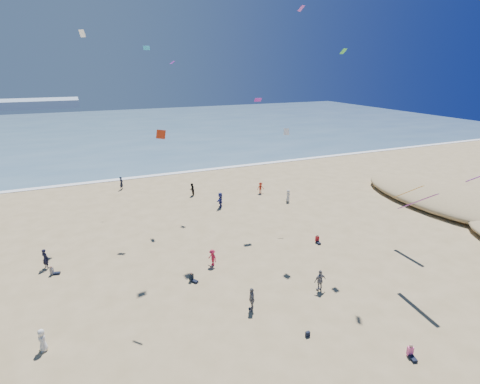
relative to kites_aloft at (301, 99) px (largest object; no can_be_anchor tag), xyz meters
name	(u,v)px	position (x,y,z in m)	size (l,w,h in m)	color
ocean	(106,130)	(-9.22, 82.47, -14.15)	(220.00, 100.00, 0.06)	#476B84
surf_line	(134,178)	(-9.22, 32.47, -14.14)	(220.00, 1.20, 0.08)	white
standing_flyers	(229,238)	(-4.25, 4.93, -13.31)	(28.43, 47.60, 1.91)	#B62D1A
seated_group	(264,300)	(-5.51, -4.98, -13.76)	(24.75, 27.12, 0.84)	white
navy_bag	(308,334)	(-4.41, -9.05, -14.01)	(0.28, 0.18, 0.34)	black
kites_aloft	(301,99)	(0.00, 0.00, 0.00)	(38.98, 45.74, 30.77)	yellow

